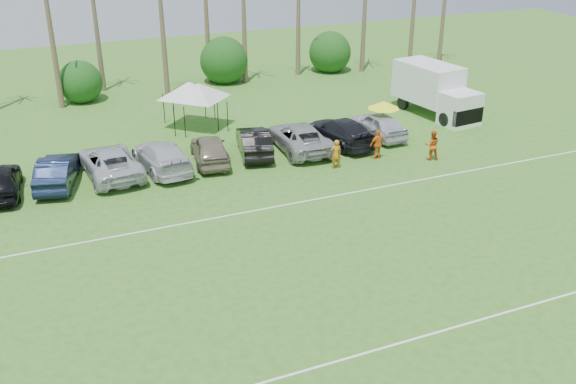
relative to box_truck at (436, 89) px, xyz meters
name	(u,v)px	position (x,y,z in m)	size (l,w,h in m)	color
ground	(417,383)	(-17.15, -23.79, -1.91)	(120.00, 120.00, 0.00)	#386C20
field_lines	(313,266)	(-17.15, -15.79, -1.91)	(80.00, 12.10, 0.01)	white
palm_tree_4	(96,0)	(-21.15, 14.21, 5.57)	(2.40, 2.40, 8.90)	brown
bush_tree_1	(77,74)	(-23.15, 15.21, -0.11)	(4.00, 4.00, 4.00)	brown
bush_tree_2	(222,60)	(-11.15, 15.21, -0.11)	(4.00, 4.00, 4.00)	brown
bush_tree_3	(327,50)	(-1.15, 15.21, -0.11)	(4.00, 4.00, 4.00)	brown
sideline_player_a	(336,154)	(-11.24, -6.35, -1.04)	(0.64, 0.42, 1.75)	orange
sideline_player_b	(432,145)	(-5.30, -7.38, -1.00)	(0.89, 0.69, 1.83)	#D15317
sideline_player_c	(378,144)	(-8.23, -5.98, -1.00)	(1.07, 0.45, 1.83)	orange
box_truck	(436,89)	(0.00, 0.00, 0.00)	(3.41, 7.19, 3.57)	white
canopy_tent_left	(198,83)	(-16.45, 3.79, 1.23)	(4.53, 4.53, 3.67)	black
canopy_tent_right	(188,82)	(-17.01, 4.25, 1.27)	(4.58, 4.58, 3.71)	black
market_umbrella	(384,105)	(-5.84, -2.52, 0.22)	(2.14, 2.14, 2.38)	black
parked_car_0	(0,181)	(-29.24, -2.74, -1.08)	(1.96, 4.88, 1.66)	black
parked_car_1	(57,171)	(-26.36, -2.55, -1.08)	(1.76, 5.05, 1.66)	#0F1A32
parked_car_2	(110,162)	(-23.48, -2.35, -1.08)	(2.76, 5.99, 1.66)	#B9BDC2
parked_car_3	(162,156)	(-20.60, -2.59, -1.08)	(2.33, 5.73, 1.66)	silver
parked_car_4	(210,149)	(-17.72, -2.61, -1.08)	(1.96, 4.88, 1.66)	gray
parked_car_5	(254,142)	(-14.83, -2.39, -1.08)	(1.76, 5.05, 1.66)	black
parked_car_6	(300,137)	(-11.95, -2.79, -1.08)	(2.76, 5.99, 1.66)	#9D9D9D
parked_car_7	(341,131)	(-9.07, -2.79, -1.08)	(2.33, 5.73, 1.66)	black
parked_car_8	(378,125)	(-6.19, -2.57, -1.08)	(1.96, 4.88, 1.66)	silver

